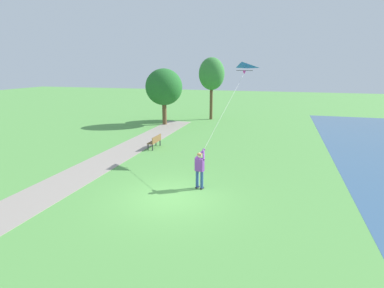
{
  "coord_description": "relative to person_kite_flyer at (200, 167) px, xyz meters",
  "views": [
    {
      "loc": [
        4.33,
        -11.6,
        5.54
      ],
      "look_at": [
        0.46,
        1.66,
        2.02
      ],
      "focal_mm": 28.72,
      "sensor_mm": 36.0,
      "label": 1
    }
  ],
  "objects": [
    {
      "name": "person_kite_flyer",
      "position": [
        0.0,
        0.0,
        0.0
      ],
      "size": [
        0.51,
        0.63,
        1.83
      ],
      "color": "#232328",
      "rests_on": "ground"
    },
    {
      "name": "tree_treeline_right",
      "position": [
        -3.77,
        18.89,
        3.65
      ],
      "size": [
        2.69,
        2.24,
        6.42
      ],
      "color": "brown",
      "rests_on": "ground"
    },
    {
      "name": "flying_kite",
      "position": [
        1.1,
        5.08,
        4.31
      ],
      "size": [
        1.67,
        5.27,
        3.91
      ],
      "color": "blue"
    },
    {
      "name": "tree_lakeside_far",
      "position": [
        -7.44,
        14.67,
        2.53
      ],
      "size": [
        3.53,
        3.25,
        5.33
      ],
      "color": "brown",
      "rests_on": "ground"
    },
    {
      "name": "ground_plane",
      "position": [
        -0.93,
        -1.34,
        -1.05
      ],
      "size": [
        120.0,
        120.0,
        0.0
      ],
      "primitive_type": "plane",
      "color": "#569947"
    },
    {
      "name": "walkway_path",
      "position": [
        -6.53,
        0.66,
        -1.04
      ],
      "size": [
        2.54,
        32.01,
        0.02
      ],
      "primitive_type": "cube",
      "rotation": [
        0.0,
        0.0,
        -0.0
      ],
      "color": "gray",
      "rests_on": "ground"
    },
    {
      "name": "park_bench_near_walkway",
      "position": [
        -4.83,
        6.15,
        -0.54
      ],
      "size": [
        0.45,
        1.5,
        0.88
      ],
      "color": "brown",
      "rests_on": "ground"
    }
  ]
}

